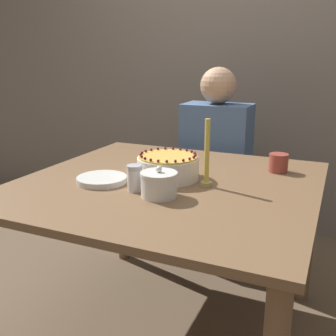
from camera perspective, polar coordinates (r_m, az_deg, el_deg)
The scene contains 10 objects.
ground_plane at distance 2.03m, azimuth 0.04°, elevation -22.41°, with size 12.00×12.00×0.00m, color brown.
wall_behind at distance 2.93m, azimuth 11.72°, elevation 16.42°, with size 8.00×0.05×2.60m.
dining_table at distance 1.71m, azimuth 0.04°, elevation -5.28°, with size 1.22×1.19×0.75m.
cake at distance 1.69m, azimuth 0.00°, elevation 0.13°, with size 0.27×0.27×0.11m.
sugar_bowl at distance 1.47m, azimuth -1.32°, elevation -2.38°, with size 0.14×0.14×0.12m.
sugar_shaker at distance 1.54m, azimuth -4.87°, elevation -1.44°, with size 0.06×0.06×0.10m.
plate_stack at distance 1.67m, azimuth -9.56°, elevation -1.65°, with size 0.21×0.21×0.02m.
candle at distance 1.58m, azimuth 5.61°, elevation 1.22°, with size 0.05×0.05×0.28m.
cup at distance 1.86m, azimuth 15.73°, elevation 0.72°, with size 0.09×0.09×0.08m.
person_man_blue_shirt at distance 2.46m, azimuth 6.86°, elevation -1.58°, with size 0.40×0.34×1.20m.
Camera 1 is at (0.65, -1.45, 1.25)m, focal length 42.00 mm.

